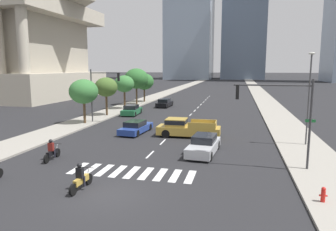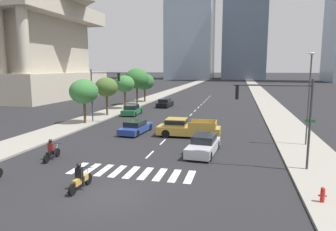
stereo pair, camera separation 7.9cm
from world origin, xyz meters
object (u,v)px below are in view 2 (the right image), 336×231
sedan_green_1 (132,110)px  street_tree_nearest (84,92)px  sedan_silver_3 (204,145)px  street_tree_fourth (137,79)px  pickup_truck (186,128)px  street_tree_third (125,84)px  traffic_signal_far (102,87)px  street_lamp_east (309,92)px  motorcycle_trailing (52,152)px  sedan_blue_2 (136,127)px  street_tree_fifth (145,82)px  traffic_signal_near (280,107)px  street_tree_second (106,87)px  motorcycle_third (80,179)px  fire_hydrant (323,194)px  sedan_black_0 (165,103)px

sedan_green_1 → street_tree_nearest: bearing=157.0°
sedan_silver_3 → street_tree_fourth: size_ratio=0.81×
pickup_truck → street_tree_third: (-12.12, 16.42, 3.08)m
traffic_signal_far → street_lamp_east: bearing=-16.7°
motorcycle_trailing → street_lamp_east: street_lamp_east is taller
traffic_signal_far → street_tree_third: size_ratio=1.19×
sedan_blue_2 → street_tree_fifth: 27.19m
traffic_signal_far → street_tree_fifth: size_ratio=1.16×
traffic_signal_near → street_tree_fourth: (-19.26, 30.03, 0.53)m
street_tree_second → street_lamp_east: bearing=-26.5°
motorcycle_third → fire_hydrant: 11.87m
street_tree_fifth → street_tree_fourth: bearing=-90.0°
sedan_silver_3 → street_tree_second: bearing=-131.0°
sedan_silver_3 → street_tree_nearest: street_tree_nearest is taller
motorcycle_third → traffic_signal_far: (-7.21, 18.49, 3.62)m
street_lamp_east → traffic_signal_far: bearing=163.3°
motorcycle_trailing → street_tree_nearest: size_ratio=0.44×
sedan_black_0 → sedan_green_1: (-2.38, -9.23, 0.00)m
motorcycle_trailing → sedan_blue_2: 10.17m
street_tree_second → street_tree_fifth: 16.78m
fire_hydrant → street_tree_third: 35.99m
sedan_green_1 → sedan_silver_3: bearing=-149.1°
sedan_silver_3 → traffic_signal_far: traffic_signal_far is taller
street_tree_fifth → street_tree_nearest: bearing=-90.0°
sedan_green_1 → sedan_silver_3: size_ratio=0.92×
sedan_silver_3 → street_tree_nearest: size_ratio=1.00×
sedan_black_0 → street_tree_fifth: street_tree_fifth is taller
street_tree_fourth → fire_hydrant: bearing=-59.3°
motorcycle_third → street_tree_third: bearing=19.1°
sedan_silver_3 → traffic_signal_near: (4.88, -2.58, 3.33)m
motorcycle_trailing → sedan_blue_2: size_ratio=0.44×
street_lamp_east → street_tree_fifth: bearing=128.6°
motorcycle_trailing → traffic_signal_far: size_ratio=0.36×
motorcycle_third → sedan_blue_2: size_ratio=0.44×
sedan_blue_2 → street_lamp_east: 15.70m
traffic_signal_near → motorcycle_trailing: bearing=5.3°
motorcycle_third → street_tree_second: (-8.89, 23.42, 3.23)m
motorcycle_trailing → motorcycle_third: size_ratio=1.00×
street_lamp_east → street_tree_nearest: bearing=167.2°
motorcycle_third → sedan_silver_3: size_ratio=0.44×
motorcycle_third → traffic_signal_far: size_ratio=0.36×
sedan_blue_2 → street_lamp_east: (15.11, -1.83, 3.86)m
motorcycle_trailing → traffic_signal_near: 15.36m
pickup_truck → street_tree_third: 20.64m
street_tree_nearest → street_tree_second: 6.04m
sedan_green_1 → street_tree_nearest: (-2.79, -7.89, 3.07)m
motorcycle_third → pickup_truck: bearing=-10.7°
sedan_blue_2 → street_tree_nearest: bearing=70.4°
sedan_black_0 → traffic_signal_near: size_ratio=0.83×
sedan_blue_2 → sedan_silver_3: size_ratio=1.00×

